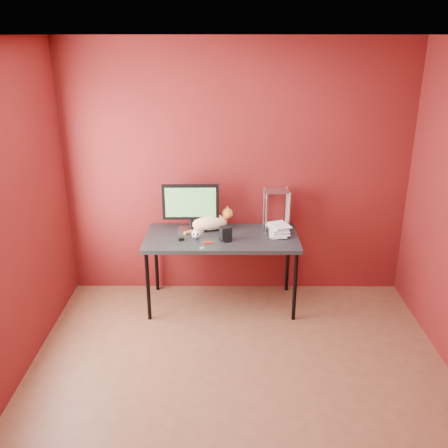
{
  "coord_description": "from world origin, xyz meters",
  "views": [
    {
      "loc": [
        -0.11,
        -3.15,
        2.61
      ],
      "look_at": [
        -0.13,
        1.15,
        0.96
      ],
      "focal_mm": 40.0,
      "sensor_mm": 36.0,
      "label": 1
    }
  ],
  "objects_px": {
    "speaker": "(226,234)",
    "desk": "(222,241)",
    "monitor": "(191,205)",
    "book_stack": "(272,179)",
    "cat": "(211,222)",
    "skull_mug": "(196,234)"
  },
  "relations": [
    {
      "from": "monitor",
      "to": "cat",
      "type": "xyz_separation_m",
      "value": [
        0.2,
        0.03,
        -0.19
      ]
    },
    {
      "from": "desk",
      "to": "book_stack",
      "type": "relative_size",
      "value": 1.33
    },
    {
      "from": "desk",
      "to": "cat",
      "type": "distance_m",
      "value": 0.25
    },
    {
      "from": "cat",
      "to": "book_stack",
      "type": "xyz_separation_m",
      "value": [
        0.59,
        -0.13,
        0.48
      ]
    },
    {
      "from": "cat",
      "to": "speaker",
      "type": "xyz_separation_m",
      "value": [
        0.15,
        -0.28,
        -0.02
      ]
    },
    {
      "from": "speaker",
      "to": "skull_mug",
      "type": "bearing_deg",
      "value": 151.01
    },
    {
      "from": "skull_mug",
      "to": "book_stack",
      "type": "bearing_deg",
      "value": 12.92
    },
    {
      "from": "cat",
      "to": "speaker",
      "type": "bearing_deg",
      "value": -72.12
    },
    {
      "from": "monitor",
      "to": "cat",
      "type": "relative_size",
      "value": 1.14
    },
    {
      "from": "monitor",
      "to": "book_stack",
      "type": "bearing_deg",
      "value": -8.57
    },
    {
      "from": "cat",
      "to": "book_stack",
      "type": "relative_size",
      "value": 0.43
    },
    {
      "from": "desk",
      "to": "monitor",
      "type": "relative_size",
      "value": 2.68
    },
    {
      "from": "skull_mug",
      "to": "speaker",
      "type": "xyz_separation_m",
      "value": [
        0.29,
        -0.05,
        0.02
      ]
    },
    {
      "from": "monitor",
      "to": "skull_mug",
      "type": "height_order",
      "value": "monitor"
    },
    {
      "from": "desk",
      "to": "monitor",
      "type": "xyz_separation_m",
      "value": [
        -0.31,
        0.15,
        0.32
      ]
    },
    {
      "from": "skull_mug",
      "to": "speaker",
      "type": "bearing_deg",
      "value": -4.85
    },
    {
      "from": "cat",
      "to": "skull_mug",
      "type": "bearing_deg",
      "value": -130.65
    },
    {
      "from": "speaker",
      "to": "desk",
      "type": "bearing_deg",
      "value": 91.88
    },
    {
      "from": "monitor",
      "to": "cat",
      "type": "distance_m",
      "value": 0.27
    },
    {
      "from": "desk",
      "to": "cat",
      "type": "bearing_deg",
      "value": 122.09
    },
    {
      "from": "monitor",
      "to": "skull_mug",
      "type": "bearing_deg",
      "value": -74.64
    },
    {
      "from": "desk",
      "to": "book_stack",
      "type": "bearing_deg",
      "value": 5.9
    }
  ]
}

